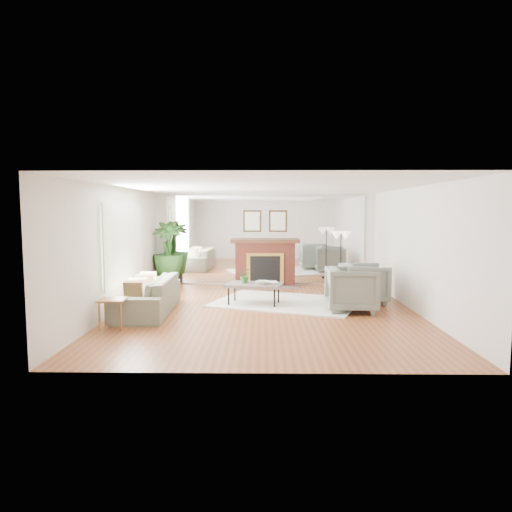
{
  "coord_description": "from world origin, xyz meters",
  "views": [
    {
      "loc": [
        -0.05,
        -9.02,
        2.01
      ],
      "look_at": [
        -0.2,
        0.6,
        1.07
      ],
      "focal_mm": 32.0,
      "sensor_mm": 36.0,
      "label": 1
    }
  ],
  "objects_px": {
    "side_table": "(113,304)",
    "coffee_table": "(254,285)",
    "floor_lamp": "(341,240)",
    "sofa": "(148,295)",
    "potted_ficus": "(168,252)",
    "fireplace": "(265,262)",
    "armchair_front": "(352,289)",
    "armchair_back": "(364,283)"
  },
  "relations": [
    {
      "from": "armchair_back",
      "to": "floor_lamp",
      "type": "relative_size",
      "value": 0.63
    },
    {
      "from": "fireplace",
      "to": "armchair_front",
      "type": "distance_m",
      "value": 3.62
    },
    {
      "from": "floor_lamp",
      "to": "armchair_back",
      "type": "bearing_deg",
      "value": -75.38
    },
    {
      "from": "fireplace",
      "to": "armchair_back",
      "type": "distance_m",
      "value": 3.18
    },
    {
      "from": "armchair_front",
      "to": "potted_ficus",
      "type": "xyz_separation_m",
      "value": [
        -4.33,
        3.01,
        0.49
      ]
    },
    {
      "from": "potted_ficus",
      "to": "fireplace",
      "type": "bearing_deg",
      "value": 3.5
    },
    {
      "from": "potted_ficus",
      "to": "floor_lamp",
      "type": "relative_size",
      "value": 1.15
    },
    {
      "from": "sofa",
      "to": "potted_ficus",
      "type": "bearing_deg",
      "value": -177.34
    },
    {
      "from": "sofa",
      "to": "armchair_back",
      "type": "xyz_separation_m",
      "value": [
        4.53,
        1.02,
        0.09
      ]
    },
    {
      "from": "armchair_back",
      "to": "potted_ficus",
      "type": "xyz_separation_m",
      "value": [
        -4.77,
        2.16,
        0.5
      ]
    },
    {
      "from": "armchair_back",
      "to": "armchair_front",
      "type": "height_order",
      "value": "armchair_front"
    },
    {
      "from": "coffee_table",
      "to": "potted_ficus",
      "type": "bearing_deg",
      "value": 133.76
    },
    {
      "from": "sofa",
      "to": "potted_ficus",
      "type": "height_order",
      "value": "potted_ficus"
    },
    {
      "from": "armchair_back",
      "to": "armchair_front",
      "type": "relative_size",
      "value": 0.97
    },
    {
      "from": "armchair_back",
      "to": "floor_lamp",
      "type": "xyz_separation_m",
      "value": [
        -0.32,
        1.22,
        0.87
      ]
    },
    {
      "from": "coffee_table",
      "to": "side_table",
      "type": "bearing_deg",
      "value": -140.7
    },
    {
      "from": "side_table",
      "to": "potted_ficus",
      "type": "bearing_deg",
      "value": 89.35
    },
    {
      "from": "armchair_front",
      "to": "floor_lamp",
      "type": "bearing_deg",
      "value": -1.63
    },
    {
      "from": "fireplace",
      "to": "sofa",
      "type": "distance_m",
      "value": 4.1
    },
    {
      "from": "floor_lamp",
      "to": "side_table",
      "type": "bearing_deg",
      "value": -142.34
    },
    {
      "from": "fireplace",
      "to": "armchair_back",
      "type": "height_order",
      "value": "fireplace"
    },
    {
      "from": "coffee_table",
      "to": "armchair_front",
      "type": "relative_size",
      "value": 1.32
    },
    {
      "from": "fireplace",
      "to": "potted_ficus",
      "type": "distance_m",
      "value": 2.62
    },
    {
      "from": "side_table",
      "to": "floor_lamp",
      "type": "xyz_separation_m",
      "value": [
        4.5,
        3.48,
        0.88
      ]
    },
    {
      "from": "armchair_front",
      "to": "side_table",
      "type": "bearing_deg",
      "value": 109.55
    },
    {
      "from": "armchair_front",
      "to": "side_table",
      "type": "distance_m",
      "value": 4.61
    },
    {
      "from": "floor_lamp",
      "to": "armchair_front",
      "type": "bearing_deg",
      "value": -93.33
    },
    {
      "from": "armchair_back",
      "to": "armchair_front",
      "type": "distance_m",
      "value": 0.95
    },
    {
      "from": "side_table",
      "to": "potted_ficus",
      "type": "height_order",
      "value": "potted_ficus"
    },
    {
      "from": "side_table",
      "to": "coffee_table",
      "type": "bearing_deg",
      "value": 39.3
    },
    {
      "from": "coffee_table",
      "to": "armchair_front",
      "type": "xyz_separation_m",
      "value": [
        1.98,
        -0.55,
        0.01
      ]
    },
    {
      "from": "armchair_front",
      "to": "potted_ficus",
      "type": "distance_m",
      "value": 5.3
    },
    {
      "from": "armchair_back",
      "to": "side_table",
      "type": "height_order",
      "value": "armchair_back"
    },
    {
      "from": "coffee_table",
      "to": "sofa",
      "type": "bearing_deg",
      "value": -160.92
    },
    {
      "from": "sofa",
      "to": "floor_lamp",
      "type": "distance_m",
      "value": 4.86
    },
    {
      "from": "coffee_table",
      "to": "potted_ficus",
      "type": "xyz_separation_m",
      "value": [
        -2.35,
        2.45,
        0.5
      ]
    },
    {
      "from": "armchair_back",
      "to": "potted_ficus",
      "type": "distance_m",
      "value": 5.26
    },
    {
      "from": "potted_ficus",
      "to": "floor_lamp",
      "type": "xyz_separation_m",
      "value": [
        4.45,
        -0.94,
        0.37
      ]
    },
    {
      "from": "armchair_back",
      "to": "side_table",
      "type": "xyz_separation_m",
      "value": [
        -4.82,
        -2.26,
        -0.01
      ]
    },
    {
      "from": "potted_ficus",
      "to": "armchair_front",
      "type": "bearing_deg",
      "value": -34.75
    },
    {
      "from": "fireplace",
      "to": "armchair_front",
      "type": "bearing_deg",
      "value": -61.29
    },
    {
      "from": "coffee_table",
      "to": "armchair_back",
      "type": "distance_m",
      "value": 2.44
    }
  ]
}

